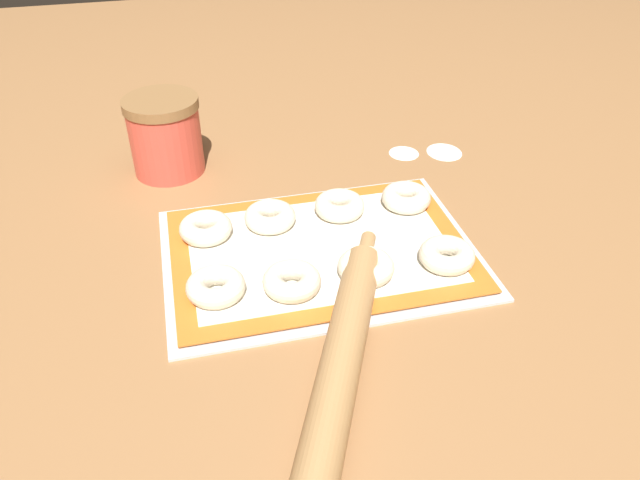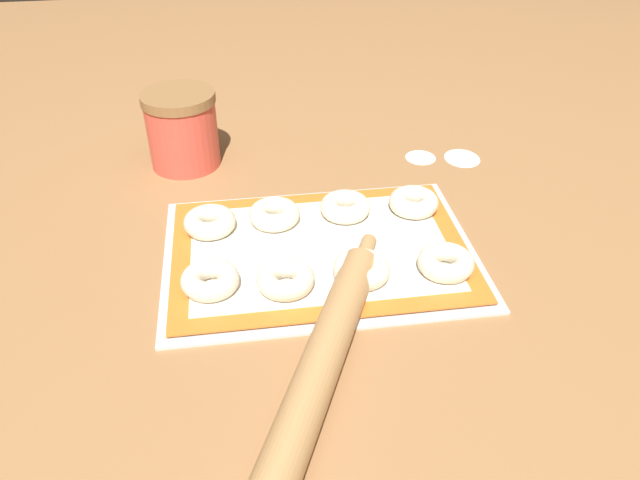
{
  "view_description": "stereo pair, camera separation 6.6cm",
  "coord_description": "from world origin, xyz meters",
  "px_view_note": "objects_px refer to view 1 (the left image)",
  "views": [
    {
      "loc": [
        -0.15,
        -0.65,
        0.52
      ],
      "look_at": [
        0.01,
        0.02,
        0.02
      ],
      "focal_mm": 35.0,
      "sensor_mm": 36.0,
      "label": 1
    },
    {
      "loc": [
        -0.09,
        -0.66,
        0.52
      ],
      "look_at": [
        0.01,
        0.02,
        0.02
      ],
      "focal_mm": 35.0,
      "sensor_mm": 36.0,
      "label": 2
    }
  ],
  "objects_px": {
    "baking_tray": "(320,252)",
    "bagel_back_far_right": "(406,198)",
    "rolling_pin": "(339,373)",
    "bagel_back_mid_left": "(270,217)",
    "bagel_front_far_right": "(447,255)",
    "bagel_back_far_left": "(206,228)",
    "bagel_front_mid_right": "(366,267)",
    "bagel_back_mid_right": "(340,206)",
    "flour_canister": "(165,135)",
    "bagel_front_far_left": "(216,286)",
    "bagel_front_mid_left": "(292,281)"
  },
  "relations": [
    {
      "from": "bagel_back_mid_right",
      "to": "bagel_back_far_right",
      "type": "distance_m",
      "value": 0.1
    },
    {
      "from": "bagel_front_mid_left",
      "to": "bagel_front_far_right",
      "type": "distance_m",
      "value": 0.21
    },
    {
      "from": "bagel_back_mid_right",
      "to": "bagel_back_mid_left",
      "type": "bearing_deg",
      "value": -177.42
    },
    {
      "from": "bagel_front_far_left",
      "to": "flour_canister",
      "type": "relative_size",
      "value": 0.58
    },
    {
      "from": "bagel_back_far_left",
      "to": "bagel_front_mid_left",
      "type": "bearing_deg",
      "value": -56.53
    },
    {
      "from": "bagel_front_mid_right",
      "to": "bagel_back_mid_right",
      "type": "bearing_deg",
      "value": 88.01
    },
    {
      "from": "bagel_back_mid_left",
      "to": "flour_canister",
      "type": "bearing_deg",
      "value": 121.59
    },
    {
      "from": "bagel_front_far_left",
      "to": "bagel_back_mid_left",
      "type": "xyz_separation_m",
      "value": [
        0.09,
        0.14,
        0.0
      ]
    },
    {
      "from": "rolling_pin",
      "to": "baking_tray",
      "type": "bearing_deg",
      "value": 81.05
    },
    {
      "from": "bagel_front_far_right",
      "to": "rolling_pin",
      "type": "xyz_separation_m",
      "value": [
        -0.19,
        -0.16,
        -0.0
      ]
    },
    {
      "from": "bagel_back_far_left",
      "to": "flour_canister",
      "type": "distance_m",
      "value": 0.23
    },
    {
      "from": "bagel_back_far_left",
      "to": "bagel_back_mid_right",
      "type": "relative_size",
      "value": 1.0
    },
    {
      "from": "bagel_back_mid_right",
      "to": "bagel_back_far_right",
      "type": "bearing_deg",
      "value": -1.21
    },
    {
      "from": "bagel_front_far_left",
      "to": "bagel_back_far_left",
      "type": "xyz_separation_m",
      "value": [
        -0.0,
        0.13,
        0.0
      ]
    },
    {
      "from": "bagel_front_far_left",
      "to": "bagel_front_mid_right",
      "type": "height_order",
      "value": "same"
    },
    {
      "from": "baking_tray",
      "to": "bagel_back_mid_left",
      "type": "bearing_deg",
      "value": 127.87
    },
    {
      "from": "baking_tray",
      "to": "bagel_back_far_right",
      "type": "relative_size",
      "value": 5.76
    },
    {
      "from": "bagel_front_mid_right",
      "to": "bagel_back_far_right",
      "type": "xyz_separation_m",
      "value": [
        0.11,
        0.15,
        0.0
      ]
    },
    {
      "from": "bagel_back_far_left",
      "to": "flour_canister",
      "type": "relative_size",
      "value": 0.58
    },
    {
      "from": "bagel_front_far_left",
      "to": "bagel_back_mid_right",
      "type": "distance_m",
      "value": 0.24
    },
    {
      "from": "flour_canister",
      "to": "rolling_pin",
      "type": "bearing_deg",
      "value": -73.76
    },
    {
      "from": "baking_tray",
      "to": "bagel_back_far_right",
      "type": "distance_m",
      "value": 0.17
    },
    {
      "from": "bagel_back_far_left",
      "to": "rolling_pin",
      "type": "height_order",
      "value": "rolling_pin"
    },
    {
      "from": "bagel_front_mid_right",
      "to": "bagel_back_mid_right",
      "type": "height_order",
      "value": "same"
    },
    {
      "from": "bagel_front_mid_right",
      "to": "rolling_pin",
      "type": "height_order",
      "value": "rolling_pin"
    },
    {
      "from": "baking_tray",
      "to": "bagel_back_mid_right",
      "type": "distance_m",
      "value": 0.09
    },
    {
      "from": "bagel_front_far_left",
      "to": "bagel_back_mid_right",
      "type": "height_order",
      "value": "same"
    },
    {
      "from": "bagel_back_far_left",
      "to": "rolling_pin",
      "type": "relative_size",
      "value": 0.16
    },
    {
      "from": "bagel_front_far_right",
      "to": "bagel_back_far_left",
      "type": "bearing_deg",
      "value": 155.48
    },
    {
      "from": "bagel_front_far_right",
      "to": "bagel_back_mid_right",
      "type": "relative_size",
      "value": 1.0
    },
    {
      "from": "bagel_back_far_left",
      "to": "bagel_back_mid_right",
      "type": "distance_m",
      "value": 0.2
    },
    {
      "from": "bagel_front_far_right",
      "to": "flour_canister",
      "type": "height_order",
      "value": "flour_canister"
    },
    {
      "from": "bagel_front_mid_right",
      "to": "baking_tray",
      "type": "bearing_deg",
      "value": 121.38
    },
    {
      "from": "bagel_back_mid_right",
      "to": "bagel_back_far_right",
      "type": "relative_size",
      "value": 1.0
    },
    {
      "from": "baking_tray",
      "to": "bagel_front_far_right",
      "type": "relative_size",
      "value": 5.76
    },
    {
      "from": "bagel_front_mid_right",
      "to": "bagel_front_mid_left",
      "type": "bearing_deg",
      "value": -177.08
    },
    {
      "from": "bagel_front_far_left",
      "to": "bagel_front_mid_right",
      "type": "distance_m",
      "value": 0.19
    },
    {
      "from": "bagel_back_mid_left",
      "to": "bagel_front_far_right",
      "type": "bearing_deg",
      "value": -34.54
    },
    {
      "from": "bagel_back_far_left",
      "to": "bagel_back_mid_left",
      "type": "relative_size",
      "value": 1.0
    },
    {
      "from": "bagel_front_mid_left",
      "to": "bagel_front_mid_right",
      "type": "bearing_deg",
      "value": 2.92
    },
    {
      "from": "bagel_front_far_right",
      "to": "flour_canister",
      "type": "relative_size",
      "value": 0.58
    },
    {
      "from": "bagel_front_mid_left",
      "to": "bagel_front_far_right",
      "type": "height_order",
      "value": "same"
    },
    {
      "from": "bagel_front_far_left",
      "to": "bagel_back_far_right",
      "type": "relative_size",
      "value": 1.0
    },
    {
      "from": "baking_tray",
      "to": "flour_canister",
      "type": "height_order",
      "value": "flour_canister"
    },
    {
      "from": "baking_tray",
      "to": "bagel_back_mid_right",
      "type": "xyz_separation_m",
      "value": [
        0.05,
        0.08,
        0.02
      ]
    },
    {
      "from": "bagel_front_mid_left",
      "to": "flour_canister",
      "type": "height_order",
      "value": "flour_canister"
    },
    {
      "from": "bagel_front_far_left",
      "to": "bagel_back_far_left",
      "type": "height_order",
      "value": "same"
    },
    {
      "from": "bagel_front_far_left",
      "to": "bagel_back_mid_right",
      "type": "relative_size",
      "value": 1.0
    },
    {
      "from": "bagel_front_far_right",
      "to": "bagel_back_mid_right",
      "type": "distance_m",
      "value": 0.18
    },
    {
      "from": "bagel_back_far_left",
      "to": "flour_canister",
      "type": "height_order",
      "value": "flour_canister"
    }
  ]
}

